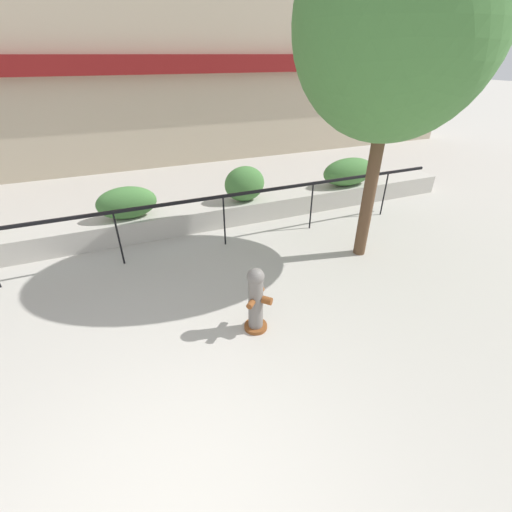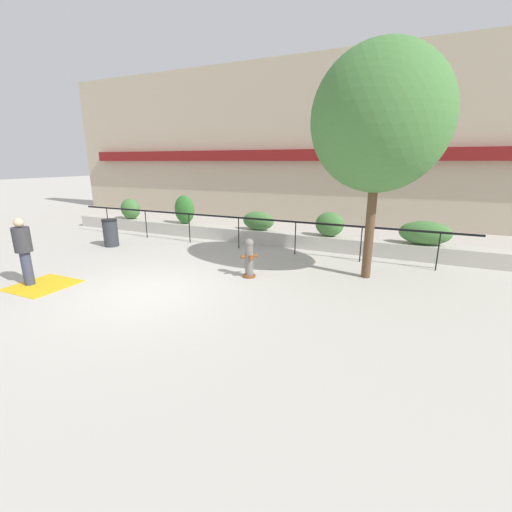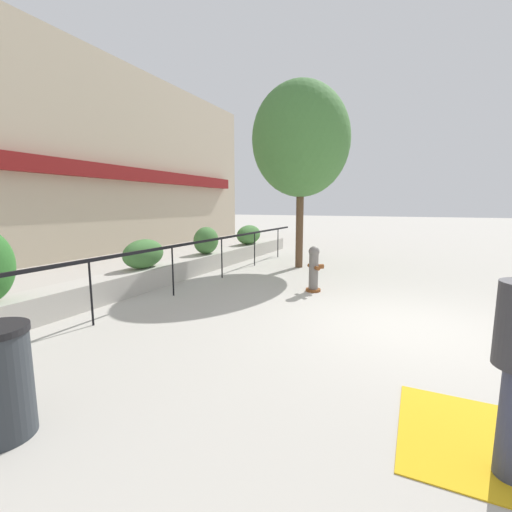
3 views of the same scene
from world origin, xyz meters
name	(u,v)px [view 3 (image 3 of 3)]	position (x,y,z in m)	size (l,w,h in m)	color
ground_plane	(409,328)	(0.00, 0.00, 0.00)	(120.00, 120.00, 0.00)	#B2ADA3
planter_wall_low	(136,280)	(0.00, 6.00, 0.25)	(18.00, 0.70, 0.50)	#B7B2A8
fence_railing_segment	(172,251)	(0.00, 4.90, 1.02)	(15.00, 0.05, 1.15)	black
hedge_bush_2	(144,254)	(0.29, 6.00, 0.85)	(1.27, 0.57, 0.71)	#427538
hedge_bush_3	(206,240)	(3.03, 6.00, 0.93)	(1.00, 0.66, 0.85)	#427538
hedge_bush_4	(249,235)	(6.08, 6.00, 0.87)	(1.56, 0.70, 0.75)	#427538
fire_hydrant	(314,268)	(1.74, 2.14, 0.55)	(0.50, 0.50, 1.08)	brown
street_tree	(301,140)	(4.65, 3.45, 4.04)	(3.36, 3.02, 5.82)	brown
tactile_warning_pad	(486,443)	(-2.77, -0.66, 0.01)	(1.40, 1.40, 0.01)	gold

